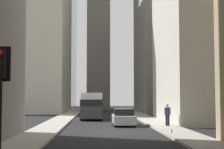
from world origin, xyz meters
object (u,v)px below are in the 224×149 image
(pedestrian, at_px, (167,114))
(discarded_bottle, at_px, (172,131))
(delivery_truck, at_px, (92,106))
(traffic_light_foreground, at_px, (1,79))
(sedan_silver, at_px, (124,118))

(pedestrian, distance_m, discarded_bottle, 5.45)
(delivery_truck, relative_size, discarded_bottle, 23.93)
(delivery_truck, bearing_deg, discarded_bottle, -161.08)
(delivery_truck, distance_m, discarded_bottle, 16.34)
(traffic_light_foreground, relative_size, discarded_bottle, 14.27)
(discarded_bottle, bearing_deg, sedan_silver, 18.88)
(pedestrian, bearing_deg, discarded_bottle, 170.97)
(delivery_truck, relative_size, sedan_silver, 1.50)
(traffic_light_foreground, bearing_deg, sedan_silver, -15.95)
(traffic_light_foreground, xyz_separation_m, discarded_bottle, (10.99, -7.70, -2.72))
(sedan_silver, xyz_separation_m, discarded_bottle, (-7.26, -2.48, -0.42))
(delivery_truck, bearing_deg, traffic_light_foreground, 174.77)
(sedan_silver, height_order, pedestrian, pedestrian)
(delivery_truck, distance_m, sedan_silver, 8.66)
(delivery_truck, bearing_deg, sedan_silver, -161.05)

